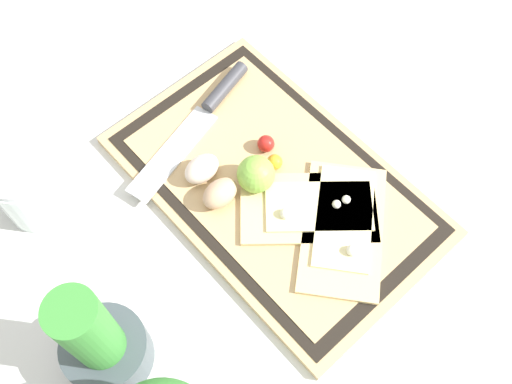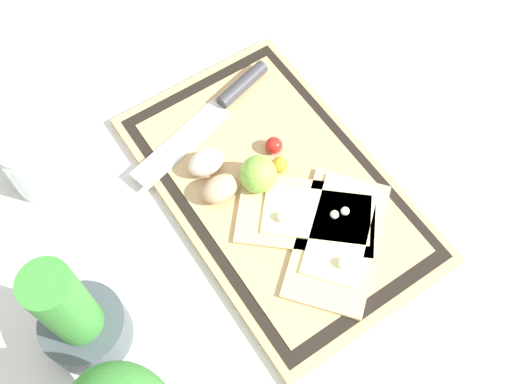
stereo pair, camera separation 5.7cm
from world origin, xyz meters
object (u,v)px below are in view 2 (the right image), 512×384
at_px(pizza_slice_near, 338,237).
at_px(cherry_tomato_red, 274,145).
at_px(lime, 258,174).
at_px(sauce_jar, 37,164).
at_px(herb_pot, 79,320).
at_px(egg_brown, 220,189).
at_px(egg_pink, 206,162).
at_px(cherry_tomato_yellow, 280,165).
at_px(knife, 224,102).
at_px(pizza_slice_far, 309,215).

xyz_separation_m(pizza_slice_near, cherry_tomato_red, (0.17, -0.01, 0.01)).
relative_size(lime, sauce_jar, 0.53).
bearing_deg(herb_pot, egg_brown, -73.28).
bearing_deg(herb_pot, egg_pink, -64.28).
xyz_separation_m(egg_pink, herb_pot, (-0.12, 0.26, 0.04)).
relative_size(egg_brown, cherry_tomato_red, 2.14).
relative_size(cherry_tomato_yellow, sauce_jar, 0.22).
relative_size(pizza_slice_near, lime, 4.15).
distance_m(pizza_slice_near, egg_pink, 0.22).
bearing_deg(sauce_jar, pizza_slice_near, -137.59).
height_order(cherry_tomato_yellow, herb_pot, herb_pot).
relative_size(egg_brown, sauce_jar, 0.53).
height_order(cherry_tomato_yellow, sauce_jar, sauce_jar).
relative_size(lime, herb_pot, 0.26).
height_order(egg_brown, cherry_tomato_yellow, egg_brown).
height_order(knife, cherry_tomato_red, cherry_tomato_red).
bearing_deg(sauce_jar, cherry_tomato_yellow, -122.53).
xyz_separation_m(knife, sauce_jar, (0.05, 0.29, 0.02)).
distance_m(pizza_slice_far, egg_pink, 0.17).
distance_m(pizza_slice_far, lime, 0.09).
bearing_deg(herb_pot, pizza_slice_near, -102.26).
relative_size(knife, cherry_tomato_yellow, 11.82).
xyz_separation_m(cherry_tomato_yellow, herb_pot, (-0.06, 0.35, 0.05)).
relative_size(lime, cherry_tomato_yellow, 2.36).
height_order(pizza_slice_far, knife, pizza_slice_far).
height_order(pizza_slice_far, cherry_tomato_red, cherry_tomato_red).
bearing_deg(egg_brown, pizza_slice_far, -139.06).
bearing_deg(lime, pizza_slice_far, -160.41).
distance_m(pizza_slice_near, herb_pot, 0.37).
bearing_deg(lime, cherry_tomato_yellow, -85.29).
distance_m(pizza_slice_far, cherry_tomato_red, 0.12).
height_order(lime, cherry_tomato_yellow, lime).
relative_size(egg_brown, cherry_tomato_yellow, 2.37).
bearing_deg(knife, cherry_tomato_red, -171.04).
bearing_deg(egg_pink, lime, -141.85).
xyz_separation_m(pizza_slice_far, egg_pink, (0.15, 0.08, 0.01)).
bearing_deg(pizza_slice_near, cherry_tomato_yellow, 1.38).
bearing_deg(cherry_tomato_yellow, egg_pink, 56.47).
distance_m(cherry_tomato_red, herb_pot, 0.38).
height_order(pizza_slice_far, cherry_tomato_yellow, same).
relative_size(egg_pink, herb_pot, 0.26).
relative_size(knife, cherry_tomato_red, 10.64).
distance_m(pizza_slice_far, cherry_tomato_yellow, 0.09).
bearing_deg(egg_pink, cherry_tomato_red, -105.46).
height_order(herb_pot, sauce_jar, herb_pot).
relative_size(pizza_slice_far, cherry_tomato_yellow, 9.40).
relative_size(pizza_slice_far, herb_pot, 1.04).
bearing_deg(cherry_tomato_yellow, egg_brown, 83.27).
height_order(cherry_tomato_red, cherry_tomato_yellow, cherry_tomato_red).
xyz_separation_m(egg_brown, cherry_tomato_red, (0.02, -0.11, -0.01)).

